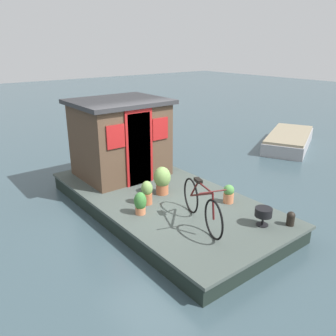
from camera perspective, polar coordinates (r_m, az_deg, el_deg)
name	(u,v)px	position (r m, az deg, el deg)	size (l,w,h in m)	color
ground_plane	(163,211)	(7.82, -0.91, -7.07)	(60.00, 60.00, 0.00)	#384C54
houseboat_deck	(162,203)	(7.74, -0.92, -5.81)	(5.64, 2.81, 0.38)	#424C47
houseboat_cabin	(121,138)	(8.69, -7.80, 4.96)	(1.86, 2.21, 1.89)	#4C3828
bicycle	(201,205)	(6.37, 5.52, -6.03)	(1.64, 0.70, 0.84)	black
potted_plant_ivy	(162,180)	(7.62, -0.96, -1.92)	(0.38, 0.38, 0.63)	#B2603D
potted_plant_basil	(229,194)	(7.36, 9.93, -4.17)	(0.22, 0.22, 0.40)	#C6754C
potted_plant_sage	(147,192)	(7.19, -3.48, -4.00)	(0.24, 0.24, 0.51)	#B2603D
potted_plant_rosemary	(140,203)	(6.80, -4.57, -5.76)	(0.25, 0.25, 0.45)	#C6754C
charcoal_grill	(263,213)	(6.59, 15.40, -7.14)	(0.31, 0.31, 0.34)	black
mooring_bollard	(291,218)	(6.79, 19.52, -7.77)	(0.15, 0.15, 0.27)	black
dinghy_boat	(289,140)	(13.29, 19.23, 4.37)	(2.61, 3.51, 0.50)	#99999E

